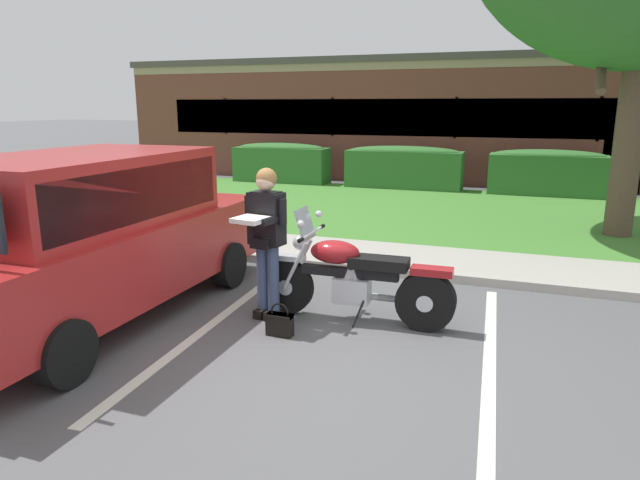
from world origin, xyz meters
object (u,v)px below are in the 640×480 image
at_px(parked_suv_adjacent, 89,235).
at_px(hedge_left, 281,162).
at_px(hedge_center_right, 547,172).
at_px(brick_building, 472,117).
at_px(motorcycle, 361,280).
at_px(rider_person, 266,232).
at_px(handbag, 280,322).
at_px(hedge_center_left, 404,167).

bearing_deg(parked_suv_adjacent, hedge_left, 103.03).
distance_m(hedge_center_right, brick_building, 6.96).
height_order(parked_suv_adjacent, hedge_left, parked_suv_adjacent).
xyz_separation_m(parked_suv_adjacent, brick_building, (2.46, 17.41, 0.96)).
bearing_deg(motorcycle, rider_person, -166.12).
height_order(handbag, hedge_center_right, hedge_center_right).
bearing_deg(rider_person, hedge_left, 112.98).
distance_m(hedge_left, hedge_center_right, 7.58).
distance_m(handbag, hedge_center_left, 10.90).
height_order(hedge_left, brick_building, brick_building).
xyz_separation_m(parked_suv_adjacent, hedge_left, (-2.56, 11.06, -0.30)).
height_order(hedge_center_left, brick_building, brick_building).
bearing_deg(handbag, hedge_left, 113.70).
xyz_separation_m(rider_person, hedge_center_left, (-0.63, 10.42, -0.36)).
height_order(rider_person, handbag, rider_person).
relative_size(hedge_left, brick_building, 0.13).
bearing_deg(brick_building, hedge_center_right, -67.99).
distance_m(rider_person, handbag, 1.02).
relative_size(parked_suv_adjacent, hedge_left, 1.66).
height_order(handbag, hedge_center_left, hedge_center_left).
bearing_deg(hedge_center_right, parked_suv_adjacent, -114.44).
relative_size(handbag, hedge_center_left, 0.11).
relative_size(motorcycle, hedge_center_right, 0.77).
bearing_deg(parked_suv_adjacent, motorcycle, 17.12).
distance_m(rider_person, parked_suv_adjacent, 1.97).
bearing_deg(brick_building, rider_person, -92.04).
height_order(motorcycle, parked_suv_adjacent, parked_suv_adjacent).
distance_m(handbag, hedge_left, 11.85).
bearing_deg(motorcycle, parked_suv_adjacent, -162.88).
bearing_deg(motorcycle, hedge_center_right, 78.11).
bearing_deg(brick_building, hedge_center_left, -100.94).
xyz_separation_m(rider_person, hedge_left, (-4.42, 10.42, -0.36)).
bearing_deg(handbag, brick_building, 89.14).
bearing_deg(rider_person, motorcycle, 13.88).
distance_m(motorcycle, parked_suv_adjacent, 3.05).
relative_size(handbag, hedge_left, 0.12).
xyz_separation_m(motorcycle, hedge_center_left, (-1.65, 10.17, 0.16)).
xyz_separation_m(rider_person, parked_suv_adjacent, (-1.86, -0.64, -0.05)).
xyz_separation_m(handbag, hedge_center_left, (-0.97, 10.84, 0.51)).
bearing_deg(brick_building, parked_suv_adjacent, -98.04).
xyz_separation_m(parked_suv_adjacent, hedge_center_left, (1.23, 11.06, -0.30)).
relative_size(motorcycle, parked_suv_adjacent, 0.46).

